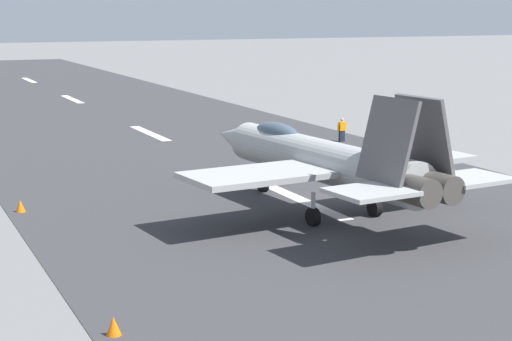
{
  "coord_description": "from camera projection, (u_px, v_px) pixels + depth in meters",
  "views": [
    {
      "loc": [
        -33.87,
        17.86,
        8.81
      ],
      "look_at": [
        -2.26,
        3.61,
        2.2
      ],
      "focal_mm": 59.51,
      "sensor_mm": 36.0,
      "label": 1
    }
  ],
  "objects": [
    {
      "name": "marker_cone_near",
      "position": [
        113.0,
        326.0,
        23.2
      ],
      "size": [
        0.44,
        0.44,
        0.55
      ],
      "primitive_type": "cone",
      "color": "orange",
      "rests_on": "ground"
    },
    {
      "name": "marker_cone_mid",
      "position": [
        20.0,
        206.0,
        37.34
      ],
      "size": [
        0.44,
        0.44,
        0.55
      ],
      "primitive_type": "cone",
      "color": "orange",
      "rests_on": "ground"
    },
    {
      "name": "runway_strip",
      "position": [
        307.0,
        203.0,
        39.18
      ],
      "size": [
        240.0,
        26.0,
        0.02
      ],
      "color": "#363538",
      "rests_on": "ground"
    },
    {
      "name": "fighter_jet",
      "position": [
        321.0,
        159.0,
        36.91
      ],
      "size": [
        17.6,
        13.73,
        5.6
      ],
      "color": "#A3A5A4",
      "rests_on": "ground"
    },
    {
      "name": "ground_plane",
      "position": [
        307.0,
        203.0,
        39.19
      ],
      "size": [
        400.0,
        400.0,
        0.0
      ],
      "primitive_type": "plane",
      "color": "slate"
    },
    {
      "name": "crew_person",
      "position": [
        342.0,
        130.0,
        57.05
      ],
      "size": [
        0.31,
        0.7,
        1.61
      ],
      "color": "#1E2338",
      "rests_on": "ground"
    }
  ]
}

